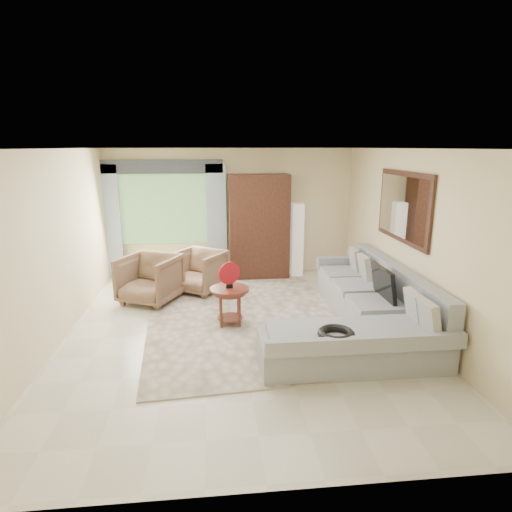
{
  "coord_description": "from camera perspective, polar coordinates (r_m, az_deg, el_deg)",
  "views": [
    {
      "loc": [
        -0.37,
        -5.76,
        2.62
      ],
      "look_at": [
        0.25,
        0.35,
        1.05
      ],
      "focal_mm": 30.0,
      "sensor_mm": 36.0,
      "label": 1
    }
  ],
  "objects": [
    {
      "name": "floor_lamp",
      "position": [
        8.91,
        5.46,
        2.17
      ],
      "size": [
        0.24,
        0.24,
        1.5
      ],
      "primitive_type": "cube",
      "color": "silver",
      "rests_on": "ground"
    },
    {
      "name": "garden_hose",
      "position": [
        5.06,
        10.63,
        -10.15
      ],
      "size": [
        0.43,
        0.43,
        0.09
      ],
      "primitive_type": "torus",
      "color": "black",
      "rests_on": "sectional_sofa"
    },
    {
      "name": "area_rug",
      "position": [
        6.74,
        -1.29,
        -8.47
      ],
      "size": [
        3.31,
        4.23,
        0.02
      ],
      "primitive_type": "cube",
      "rotation": [
        0.0,
        0.0,
        0.08
      ],
      "color": "beige",
      "rests_on": "ground"
    },
    {
      "name": "sectional_sofa",
      "position": [
        6.43,
        14.34,
        -7.46
      ],
      "size": [
        2.3,
        3.46,
        0.9
      ],
      "color": "#909498",
      "rests_on": "ground"
    },
    {
      "name": "potted_plant",
      "position": [
        9.04,
        -16.01,
        -1.33
      ],
      "size": [
        0.55,
        0.51,
        0.53
      ],
      "primitive_type": "imported",
      "rotation": [
        0.0,
        0.0,
        -0.21
      ],
      "color": "#999999",
      "rests_on": "ground"
    },
    {
      "name": "red_disc",
      "position": [
        6.31,
        -3.58,
        -2.29
      ],
      "size": [
        0.32,
        0.16,
        0.34
      ],
      "primitive_type": "cylinder",
      "rotation": [
        1.57,
        0.0,
        0.42
      ],
      "color": "#A11018",
      "rests_on": "coffee_table"
    },
    {
      "name": "valance",
      "position": [
        8.72,
        -12.5,
        11.58
      ],
      "size": [
        2.4,
        0.12,
        0.26
      ],
      "primitive_type": "cube",
      "color": "#1E232D",
      "rests_on": "wall_back"
    },
    {
      "name": "curtain_left",
      "position": [
        9.0,
        -18.81,
        4.17
      ],
      "size": [
        0.4,
        0.08,
        2.3
      ],
      "primitive_type": "cube",
      "color": "#9EB7CC",
      "rests_on": "ground"
    },
    {
      "name": "curtain_right",
      "position": [
        8.77,
        -5.28,
        4.63
      ],
      "size": [
        0.4,
        0.08,
        2.3
      ],
      "primitive_type": "cube",
      "color": "#9EB7CC",
      "rests_on": "ground"
    },
    {
      "name": "ground",
      "position": [
        6.34,
        -1.96,
        -10.08
      ],
      "size": [
        6.0,
        6.0,
        0.0
      ],
      "primitive_type": "plane",
      "color": "silver",
      "rests_on": "ground"
    },
    {
      "name": "armchair_left",
      "position": [
        7.59,
        -13.98,
        -2.98
      ],
      "size": [
        1.19,
        1.21,
        0.83
      ],
      "primitive_type": "imported",
      "rotation": [
        0.0,
        0.0,
        -0.45
      ],
      "color": "brown",
      "rests_on": "ground"
    },
    {
      "name": "window",
      "position": [
        8.87,
        -12.16,
        6.12
      ],
      "size": [
        1.8,
        0.04,
        1.4
      ],
      "primitive_type": "cube",
      "color": "#669E59",
      "rests_on": "wall_back"
    },
    {
      "name": "wall_mirror",
      "position": [
        6.79,
        19.02,
        6.2
      ],
      "size": [
        0.05,
        1.7,
        1.05
      ],
      "color": "black",
      "rests_on": "wall_right"
    },
    {
      "name": "armoire",
      "position": [
        8.68,
        0.38,
        3.92
      ],
      "size": [
        1.2,
        0.55,
        2.1
      ],
      "primitive_type": "cube",
      "color": "black",
      "rests_on": "ground"
    },
    {
      "name": "coffee_table",
      "position": [
        6.48,
        -3.51,
        -6.61
      ],
      "size": [
        0.59,
        0.59,
        0.59
      ],
      "rotation": [
        0.0,
        0.0,
        -0.31
      ],
      "color": "#4C1E14",
      "rests_on": "ground"
    },
    {
      "name": "armchair_right",
      "position": [
        7.97,
        -7.64,
        -2.03
      ],
      "size": [
        1.17,
        1.17,
        0.78
      ],
      "primitive_type": "imported",
      "rotation": [
        0.0,
        0.0,
        -0.59
      ],
      "color": "#90684E",
      "rests_on": "ground"
    },
    {
      "name": "tv_screen",
      "position": [
        6.43,
        16.64,
        -3.47
      ],
      "size": [
        0.14,
        0.74,
        0.48
      ],
      "primitive_type": "cube",
      "rotation": [
        0.0,
        -0.17,
        0.0
      ],
      "color": "black",
      "rests_on": "sectional_sofa"
    }
  ]
}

